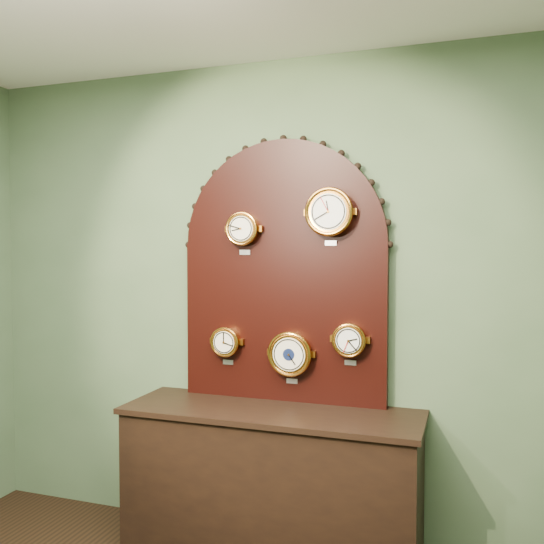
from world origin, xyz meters
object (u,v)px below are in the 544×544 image
at_px(roman_clock, 243,229).
at_px(tide_clock, 349,340).
at_px(barometer, 290,354).
at_px(display_board, 283,263).
at_px(hygrometer, 226,342).
at_px(shop_counter, 271,487).
at_px(arabic_clock, 330,212).

relative_size(roman_clock, tide_clock, 1.03).
xyz_separation_m(barometer, tide_clock, (0.34, 0.00, 0.10)).
height_order(display_board, hygrometer, display_board).
bearing_deg(hygrometer, barometer, -0.31).
bearing_deg(shop_counter, arabic_clock, 27.91).
xyz_separation_m(display_board, arabic_clock, (0.29, -0.07, 0.28)).
relative_size(shop_counter, barometer, 5.24).
height_order(display_board, barometer, display_board).
xyz_separation_m(shop_counter, barometer, (0.06, 0.15, 0.71)).
bearing_deg(arabic_clock, roman_clock, 179.80).
relative_size(roman_clock, barometer, 0.81).
bearing_deg(hygrometer, shop_counter, -25.00).
bearing_deg(tide_clock, hygrometer, 179.98).
height_order(roman_clock, hygrometer, roman_clock).
relative_size(arabic_clock, barometer, 1.04).
xyz_separation_m(shop_counter, arabic_clock, (0.29, 0.15, 1.51)).
relative_size(display_board, barometer, 5.01).
bearing_deg(display_board, barometer, -46.39).
distance_m(shop_counter, roman_clock, 1.45).
bearing_deg(hygrometer, roman_clock, -0.28).
distance_m(roman_clock, barometer, 0.76).
height_order(roman_clock, barometer, roman_clock).
bearing_deg(roman_clock, tide_clock, 0.02).
bearing_deg(arabic_clock, hygrometer, 179.78).
bearing_deg(display_board, roman_clock, -163.60).
distance_m(barometer, tide_clock, 0.35).
height_order(shop_counter, tide_clock, tide_clock).
bearing_deg(shop_counter, display_board, 90.00).
bearing_deg(hygrometer, tide_clock, -0.02).
xyz_separation_m(display_board, roman_clock, (-0.22, -0.07, 0.19)).
bearing_deg(barometer, display_board, 133.61).
bearing_deg(shop_counter, hygrometer, 155.00).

